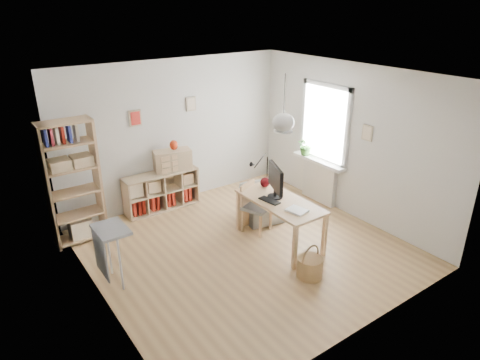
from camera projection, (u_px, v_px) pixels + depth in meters
ground at (246, 248)px, 6.78m from camera, size 4.50×4.50×0.00m
room_shell at (283, 122)px, 6.18m from camera, size 4.50×4.50×4.50m
window_unit at (325, 123)px, 7.81m from camera, size 0.07×1.16×1.46m
radiator at (319, 181)px, 8.24m from camera, size 0.10×0.80×0.80m
windowsill at (319, 161)px, 8.04m from camera, size 0.22×1.20×0.06m
desk at (280, 206)px, 6.70m from camera, size 0.70×1.50×0.75m
cube_shelf at (160, 193)px, 7.97m from camera, size 1.40×0.38×0.72m
tall_bookshelf at (72, 178)px, 6.62m from camera, size 0.80×0.38×2.00m
side_table at (107, 241)px, 5.70m from camera, size 0.40×0.55×0.85m
chair at (254, 204)px, 7.15m from camera, size 0.54×0.54×0.84m
wicker_basket at (310, 266)px, 6.04m from camera, size 0.37×0.36×0.50m
storage_chest at (262, 208)px, 7.59m from camera, size 0.75×0.82×0.67m
monitor at (276, 180)px, 6.66m from camera, size 0.28×0.58×0.53m
keyboard at (269, 201)px, 6.64m from camera, size 0.19×0.38×0.02m
task_lamp at (259, 168)px, 7.02m from camera, size 0.46×0.17×0.49m
yarn_ball at (265, 182)px, 7.12m from camera, size 0.16×0.16×0.16m
paper_tray at (297, 210)px, 6.32m from camera, size 0.28×0.33×0.03m
drawer_chest at (172, 160)px, 7.85m from camera, size 0.73×0.45×0.39m
red_vase at (174, 145)px, 7.77m from camera, size 0.15×0.15×0.18m
potted_plant at (306, 146)px, 8.21m from camera, size 0.35×0.31×0.37m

